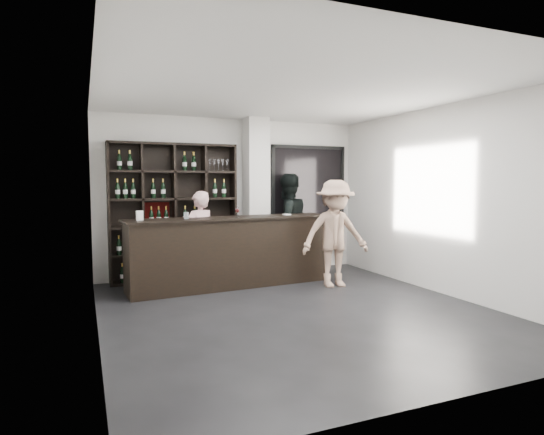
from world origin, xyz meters
name	(u,v)px	position (x,y,z in m)	size (l,w,h in m)	color
floor	(297,311)	(0.00, 0.00, -0.01)	(5.00, 5.50, 0.01)	black
wine_shelf	(174,212)	(-1.15, 2.57, 1.20)	(2.20, 0.35, 2.40)	black
structural_column	(256,197)	(0.35, 2.47, 1.45)	(0.40, 0.40, 2.90)	silver
glass_panel	(308,199)	(1.55, 2.69, 1.40)	(1.60, 0.08, 2.10)	black
tasting_counter	(233,252)	(-0.35, 1.72, 0.58)	(3.49, 0.72, 1.15)	black
taster_pink	(200,238)	(-0.83, 2.02, 0.79)	(0.58, 0.38, 1.58)	beige
taster_black	(287,223)	(0.95, 2.40, 0.95)	(0.92, 0.72, 1.89)	black
customer	(335,234)	(1.20, 1.05, 0.88)	(1.14, 0.66, 1.76)	#957561
wine_glass	(237,212)	(-0.30, 1.62, 1.25)	(0.08, 0.08, 0.19)	white
spit_cup	(186,215)	(-1.13, 1.66, 1.20)	(0.08, 0.08, 0.11)	silver
napkin_stack	(287,215)	(0.68, 1.82, 1.16)	(0.11, 0.11, 0.02)	white
card_stand	(140,216)	(-1.84, 1.62, 1.23)	(0.10, 0.05, 0.15)	white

